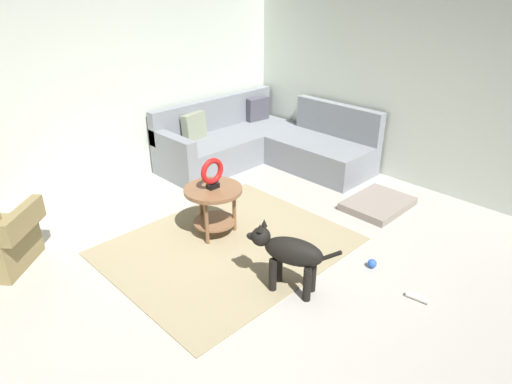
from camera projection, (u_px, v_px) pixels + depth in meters
The scene contains 11 objects.
ground_plane at pixel (267, 287), 4.02m from camera, with size 6.00×6.00×0.10m, color #B7B2A8.
wall_back at pixel (91, 82), 5.27m from camera, with size 6.00×0.12×2.70m, color silver.
wall_right at pixel (441, 82), 5.26m from camera, with size 0.12×6.00×2.70m, color silver.
area_rug at pixel (228, 246), 4.54m from camera, with size 2.30×1.90×0.01m, color tan.
sectional_couch at pixel (262, 144), 6.41m from camera, with size 2.20×2.25×0.88m.
side_table at pixel (213, 199), 4.58m from camera, with size 0.60×0.60×0.54m.
torus_sculpture at pixel (212, 173), 4.45m from camera, with size 0.28×0.08×0.33m.
dog_bed_mat at pixel (378, 204), 5.28m from camera, with size 0.80×0.60×0.09m, color gray.
dog at pixel (289, 253), 3.76m from camera, with size 0.39×0.81×0.63m.
dog_toy_ball at pixel (372, 263), 4.19m from camera, with size 0.09×0.09×0.09m, color blue.
dog_toy_rope at pixel (417, 298), 3.78m from camera, with size 0.05×0.05×0.19m, color silver.
Camera 1 is at (-2.34, -2.22, 2.50)m, focal length 31.15 mm.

